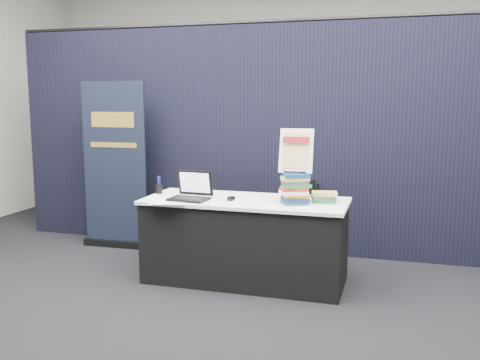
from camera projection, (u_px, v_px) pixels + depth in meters
name	position (u px, v px, depth m)	size (l,w,h in m)	color
floor	(227.00, 302.00, 4.33)	(8.00, 8.00, 0.00)	black
wall_back	(310.00, 91.00, 7.86)	(8.00, 0.02, 3.50)	#B5B3AB
drape_partition	(273.00, 140.00, 5.67)	(6.00, 0.08, 2.40)	black
display_table	(245.00, 240.00, 4.80)	(1.80, 0.75, 0.75)	black
laptop	(190.00, 193.00, 4.73)	(0.35, 0.28, 0.25)	black
mouse	(231.00, 198.00, 4.70)	(0.07, 0.11, 0.04)	black
brochure_left	(168.00, 202.00, 4.60)	(0.31, 0.22, 0.00)	silver
brochure_mid	(166.00, 200.00, 4.70)	(0.34, 0.24, 0.00)	white
brochure_right	(198.00, 197.00, 4.83)	(0.28, 0.20, 0.00)	white
pen_cup	(159.00, 189.00, 5.02)	(0.06, 0.06, 0.08)	black
book_stack_tall	(295.00, 189.00, 4.51)	(0.26, 0.24, 0.26)	#1A5264
book_stack_short	(323.00, 197.00, 4.61)	(0.23, 0.20, 0.09)	#1E7233
info_sign	(296.00, 151.00, 4.49)	(0.29, 0.15, 0.39)	black
pullup_banner	(115.00, 175.00, 5.85)	(0.77, 0.12, 1.82)	black
stacking_chair	(299.00, 216.00, 5.48)	(0.48, 0.49, 0.80)	black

